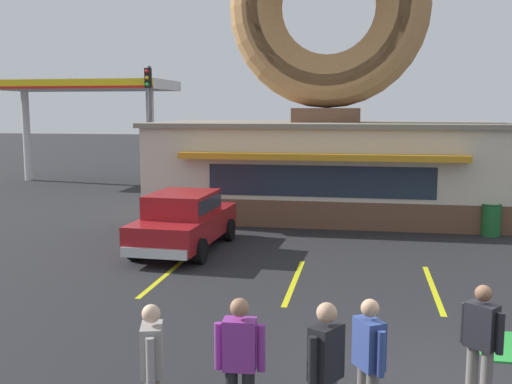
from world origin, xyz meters
name	(u,v)px	position (x,y,z in m)	size (l,w,h in m)	color
donut_shop_building	(327,111)	(-2.71, 13.94, 3.74)	(12.30, 6.75, 10.96)	brown
mini_donut_mid_left	(495,344)	(0.82, 1.88, 0.05)	(0.13, 0.13, 0.04)	#A5724C
car_red	(184,219)	(-6.12, 7.48, 0.87)	(2.12, 4.63, 1.60)	maroon
pedestrian_blue_sweater_man	(152,366)	(-3.69, -1.70, 0.90)	(0.33, 0.58, 1.62)	#7F7056
pedestrian_hooded_kid	(481,340)	(0.18, -0.22, 0.89)	(0.48, 0.43, 1.62)	slate
pedestrian_leather_jacket_man	(326,369)	(-1.71, -1.60, 0.96)	(0.41, 0.52, 1.73)	#474C66
pedestrian_clipboard_woman	(240,360)	(-2.71, -1.45, 0.93)	(0.60, 0.26, 1.68)	#232328
pedestrian_beanie_man	(369,359)	(-1.24, -1.10, 0.90)	(0.40, 0.52, 1.64)	slate
trash_bin	(491,220)	(2.51, 10.93, 0.50)	(0.57, 0.57, 0.97)	#1E662D
traffic_light_pole	(150,112)	(-11.22, 18.87, 3.71)	(0.28, 0.47, 5.80)	#595B60
gas_station_canopy	(85,89)	(-15.73, 21.63, 4.86)	(9.00, 4.46, 5.30)	silver
parking_stripe_far_left	(166,275)	(-5.81, 5.00, 0.00)	(0.12, 3.60, 0.01)	yellow
parking_stripe_left	(294,281)	(-2.81, 5.00, 0.00)	(0.12, 3.60, 0.01)	yellow
parking_stripe_mid_left	(433,288)	(0.19, 5.00, 0.00)	(0.12, 3.60, 0.01)	yellow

